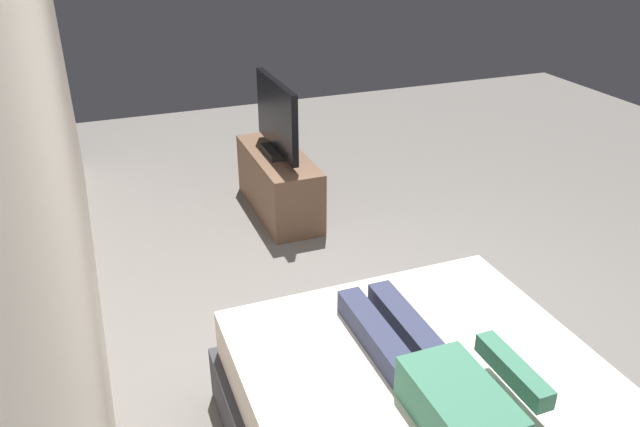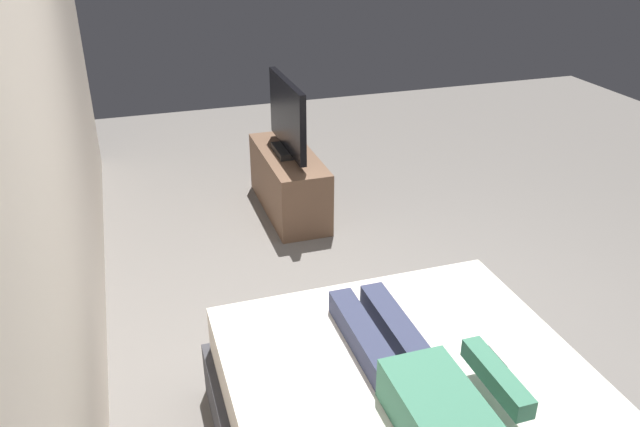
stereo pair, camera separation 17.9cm
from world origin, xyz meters
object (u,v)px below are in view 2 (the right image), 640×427
Objects in this scene: person at (425,389)px; tv at (287,119)px; remote at (493,359)px; tv_stand at (289,182)px.

tv is at bearing -4.77° from person.
remote is 0.17× the size of tv.
remote is 0.14× the size of tv_stand.
tv_stand is (2.88, -0.24, -0.37)m from person.
person is 1.43× the size of tv.
person is 1.15× the size of tv_stand.
person is 8.40× the size of remote.
tv is (0.00, 0.00, 0.53)m from tv_stand.
tv is at bearing 3.43° from remote.
tv_stand is 0.53m from tv.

